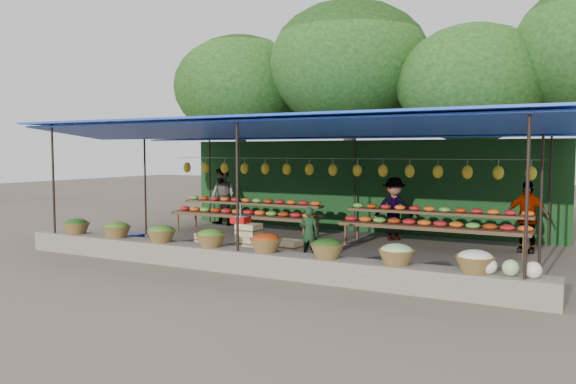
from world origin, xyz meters
The scene contains 16 objects.
ground centered at (0.00, 0.00, 0.00)m, with size 60.00×60.00×0.00m, color brown.
stone_curb centered at (0.00, -2.75, 0.20)m, with size 10.60×0.55×0.40m, color #676053.
stall_canopy centered at (0.00, 0.06, 2.68)m, with size 10.80×6.60×2.82m.
produce_baskets centered at (-0.10, -2.75, 0.56)m, with size 8.98×0.58×0.34m.
netting_backdrop centered at (0.00, 3.15, 1.25)m, with size 10.60×0.06×2.50m, color #1B4D22.
tree_row centered at (0.50, 6.09, 4.70)m, with size 16.51×5.50×7.12m.
fruit_table_left centered at (-2.49, 1.35, 0.61)m, with size 4.21×0.95×0.93m.
fruit_table_right centered at (2.51, 1.35, 0.61)m, with size 4.21×0.95×0.93m.
crate_counter centered at (-0.38, -1.96, 0.31)m, with size 2.38×0.38×0.77m.
weighing_scale centered at (-0.54, -1.96, 0.86)m, with size 0.35×0.35×0.37m.
vendor_seated centered at (0.59, -1.16, 0.54)m, with size 0.39×0.26×1.08m, color #19371C.
customer_left centered at (-3.98, 2.42, 0.86)m, with size 0.83×0.65×1.71m, color slate.
customer_mid centered at (1.35, 2.08, 0.78)m, with size 1.01×0.58×1.56m, color slate.
customer_right centered at (4.41, 1.78, 0.78)m, with size 0.92×0.38×1.56m, color slate.
blue_crate_front centered at (-3.82, -1.92, 0.15)m, with size 0.51×0.37×0.30m, color navy.
blue_crate_back centered at (-3.82, -1.52, 0.13)m, with size 0.45×0.32×0.27m, color navy.
Camera 1 is at (5.50, -11.33, 2.20)m, focal length 35.00 mm.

